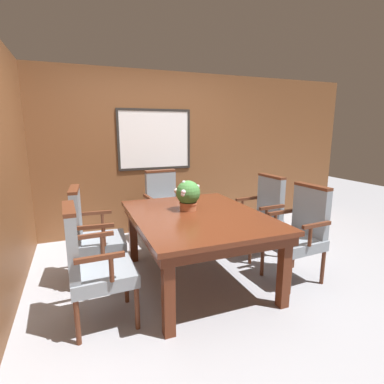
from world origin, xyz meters
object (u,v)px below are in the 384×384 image
chair_right_near (300,230)px  chair_left_far (91,232)px  chair_right_far (261,213)px  chair_left_near (91,263)px  potted_plant (188,195)px  chair_head_far (164,204)px  dining_table (197,222)px

chair_right_near → chair_left_far: (-2.07, 0.74, 0.00)m
chair_right_far → chair_left_near: same height
potted_plant → chair_head_far: bearing=87.9°
dining_table → chair_right_near: bearing=-18.6°
chair_left_near → potted_plant: size_ratio=3.16×
chair_left_far → potted_plant: (1.00, -0.21, 0.37)m
dining_table → potted_plant: (-0.04, 0.17, 0.26)m
chair_head_far → potted_plant: size_ratio=3.16×
chair_right_near → potted_plant: bearing=-120.1°
chair_right_far → potted_plant: 1.16m
chair_right_far → chair_left_near: size_ratio=1.00×
potted_plant → chair_left_near: bearing=-152.4°
chair_head_far → chair_left_near: 1.93m
chair_left_near → potted_plant: bearing=-64.7°
chair_left_far → potted_plant: bearing=-98.0°
dining_table → chair_right_near: size_ratio=1.64×
chair_head_far → chair_left_far: 1.34m
chair_left_far → chair_left_near: bearing=-179.1°
chair_head_far → chair_left_far: same height
chair_right_near → potted_plant: potted_plant is taller
chair_right_far → chair_head_far: size_ratio=1.00×
chair_right_far → potted_plant: potted_plant is taller
chair_right_near → potted_plant: 1.25m
dining_table → potted_plant: bearing=101.7°
dining_table → chair_left_near: chair_left_near is taller
chair_right_near → potted_plant: (-1.07, 0.52, 0.37)m
chair_head_far → chair_left_near: same height
chair_head_far → potted_plant: potted_plant is taller
chair_head_far → potted_plant: 1.13m
dining_table → chair_left_far: 1.11m
chair_right_near → chair_left_near: same height
chair_right_far → chair_head_far: 1.36m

